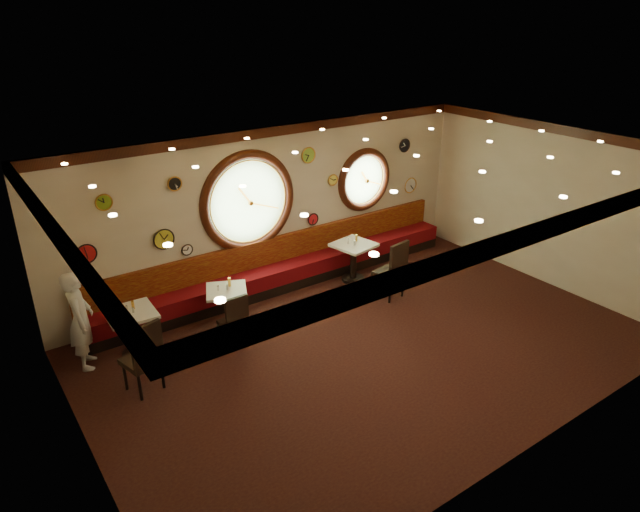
{
  "coord_description": "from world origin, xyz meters",
  "views": [
    {
      "loc": [
        -5.35,
        -6.12,
        5.27
      ],
      "look_at": [
        -0.48,
        0.8,
        1.5
      ],
      "focal_mm": 32.0,
      "sensor_mm": 36.0,
      "label": 1
    }
  ],
  "objects_px": {
    "chair_b": "(235,318)",
    "condiment_c_bottle": "(356,238)",
    "condiment_c_pepper": "(354,243)",
    "condiment_b_bottle": "(229,282)",
    "chair_a": "(144,353)",
    "condiment_a_pepper": "(133,310)",
    "condiment_a_bottle": "(133,305)",
    "waiter": "(81,320)",
    "condiment_b_salt": "(218,288)",
    "condiment_b_pepper": "(227,287)",
    "table_a": "(133,328)",
    "table_b": "(227,304)",
    "condiment_c_salt": "(348,241)",
    "condiment_a_salt": "(127,309)",
    "table_c": "(353,257)",
    "chair_c": "(394,266)"
  },
  "relations": [
    {
      "from": "chair_b",
      "to": "condiment_a_pepper",
      "type": "xyz_separation_m",
      "value": [
        -1.42,
        0.67,
        0.3
      ]
    },
    {
      "from": "chair_b",
      "to": "table_c",
      "type": "bearing_deg",
      "value": 14.03
    },
    {
      "from": "chair_a",
      "to": "condiment_c_pepper",
      "type": "bearing_deg",
      "value": -0.8
    },
    {
      "from": "table_b",
      "to": "condiment_b_salt",
      "type": "height_order",
      "value": "condiment_b_salt"
    },
    {
      "from": "table_a",
      "to": "condiment_c_salt",
      "type": "height_order",
      "value": "condiment_c_salt"
    },
    {
      "from": "table_b",
      "to": "condiment_b_bottle",
      "type": "bearing_deg",
      "value": 37.21
    },
    {
      "from": "table_a",
      "to": "condiment_b_bottle",
      "type": "relative_size",
      "value": 5.02
    },
    {
      "from": "condiment_c_bottle",
      "to": "chair_a",
      "type": "bearing_deg",
      "value": -165.5
    },
    {
      "from": "condiment_b_bottle",
      "to": "condiment_b_salt",
      "type": "bearing_deg",
      "value": -171.27
    },
    {
      "from": "chair_b",
      "to": "condiment_c_bottle",
      "type": "distance_m",
      "value": 3.4
    },
    {
      "from": "chair_b",
      "to": "condiment_c_pepper",
      "type": "height_order",
      "value": "chair_b"
    },
    {
      "from": "chair_b",
      "to": "condiment_c_bottle",
      "type": "xyz_separation_m",
      "value": [
        3.26,
        0.93,
        0.34
      ]
    },
    {
      "from": "chair_b",
      "to": "condiment_b_salt",
      "type": "relative_size",
      "value": 6.76
    },
    {
      "from": "table_b",
      "to": "condiment_b_salt",
      "type": "xyz_separation_m",
      "value": [
        -0.13,
        0.04,
        0.32
      ]
    },
    {
      "from": "condiment_c_pepper",
      "to": "condiment_b_bottle",
      "type": "height_order",
      "value": "condiment_c_pepper"
    },
    {
      "from": "table_a",
      "to": "waiter",
      "type": "distance_m",
      "value": 0.8
    },
    {
      "from": "condiment_c_pepper",
      "to": "waiter",
      "type": "height_order",
      "value": "waiter"
    },
    {
      "from": "condiment_c_salt",
      "to": "waiter",
      "type": "bearing_deg",
      "value": -179.8
    },
    {
      "from": "condiment_b_pepper",
      "to": "condiment_a_bottle",
      "type": "height_order",
      "value": "condiment_a_bottle"
    },
    {
      "from": "table_a",
      "to": "table_b",
      "type": "bearing_deg",
      "value": -2.43
    },
    {
      "from": "condiment_a_pepper",
      "to": "condiment_c_pepper",
      "type": "relative_size",
      "value": 0.81
    },
    {
      "from": "condiment_b_salt",
      "to": "condiment_c_bottle",
      "type": "height_order",
      "value": "condiment_c_bottle"
    },
    {
      "from": "condiment_b_salt",
      "to": "condiment_b_bottle",
      "type": "bearing_deg",
      "value": 8.73
    },
    {
      "from": "table_b",
      "to": "condiment_c_bottle",
      "type": "height_order",
      "value": "condiment_c_bottle"
    },
    {
      "from": "condiment_c_pepper",
      "to": "condiment_b_pepper",
      "type": "bearing_deg",
      "value": -177.01
    },
    {
      "from": "condiment_c_bottle",
      "to": "table_c",
      "type": "bearing_deg",
      "value": -146.8
    },
    {
      "from": "table_a",
      "to": "chair_b",
      "type": "height_order",
      "value": "chair_b"
    },
    {
      "from": "table_c",
      "to": "condiment_b_bottle",
      "type": "relative_size",
      "value": 5.4
    },
    {
      "from": "condiment_a_bottle",
      "to": "condiment_c_pepper",
      "type": "bearing_deg",
      "value": -0.02
    },
    {
      "from": "condiment_c_pepper",
      "to": "condiment_c_bottle",
      "type": "xyz_separation_m",
      "value": [
        0.16,
        0.15,
        0.02
      ]
    },
    {
      "from": "waiter",
      "to": "table_b",
      "type": "bearing_deg",
      "value": -79.3
    },
    {
      "from": "condiment_b_bottle",
      "to": "waiter",
      "type": "bearing_deg",
      "value": 175.96
    },
    {
      "from": "table_a",
      "to": "table_b",
      "type": "height_order",
      "value": "table_a"
    },
    {
      "from": "chair_a",
      "to": "waiter",
      "type": "xyz_separation_m",
      "value": [
        -0.55,
        1.23,
        0.15
      ]
    },
    {
      "from": "table_b",
      "to": "condiment_c_bottle",
      "type": "xyz_separation_m",
      "value": [
        3.08,
        0.29,
        0.42
      ]
    },
    {
      "from": "condiment_b_pepper",
      "to": "table_a",
      "type": "bearing_deg",
      "value": 177.15
    },
    {
      "from": "table_a",
      "to": "condiment_c_bottle",
      "type": "xyz_separation_m",
      "value": [
        4.71,
        0.22,
        0.38
      ]
    },
    {
      "from": "chair_b",
      "to": "condiment_a_bottle",
      "type": "relative_size",
      "value": 4.09
    },
    {
      "from": "table_b",
      "to": "condiment_c_pepper",
      "type": "distance_m",
      "value": 2.95
    },
    {
      "from": "condiment_a_pepper",
      "to": "condiment_a_bottle",
      "type": "distance_m",
      "value": 0.12
    },
    {
      "from": "condiment_c_salt",
      "to": "condiment_b_pepper",
      "type": "xyz_separation_m",
      "value": [
        -2.85,
        -0.28,
        -0.07
      ]
    },
    {
      "from": "condiment_a_pepper",
      "to": "condiment_b_pepper",
      "type": "distance_m",
      "value": 1.61
    },
    {
      "from": "condiment_a_pepper",
      "to": "condiment_a_bottle",
      "type": "bearing_deg",
      "value": 71.61
    },
    {
      "from": "chair_a",
      "to": "condiment_a_pepper",
      "type": "distance_m",
      "value": 1.04
    },
    {
      "from": "table_a",
      "to": "condiment_a_bottle",
      "type": "bearing_deg",
      "value": 45.21
    },
    {
      "from": "chair_b",
      "to": "condiment_a_salt",
      "type": "bearing_deg",
      "value": 152.74
    },
    {
      "from": "table_a",
      "to": "chair_c",
      "type": "relative_size",
      "value": 1.1
    },
    {
      "from": "condiment_b_salt",
      "to": "condiment_c_bottle",
      "type": "xyz_separation_m",
      "value": [
        3.21,
        0.24,
        0.1
      ]
    },
    {
      "from": "condiment_a_pepper",
      "to": "waiter",
      "type": "distance_m",
      "value": 0.78
    },
    {
      "from": "condiment_b_pepper",
      "to": "chair_a",
      "type": "bearing_deg",
      "value": -152.04
    }
  ]
}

